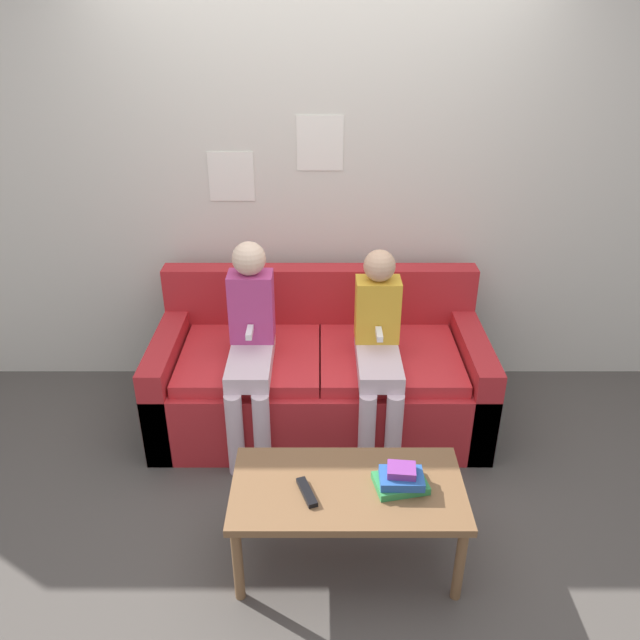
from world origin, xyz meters
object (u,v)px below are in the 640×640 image
at_px(coffee_table, 347,494).
at_px(person_right, 378,344).
at_px(couch, 320,376).
at_px(person_left, 250,339).
at_px(tv_remote, 307,492).

bearing_deg(coffee_table, person_right, 77.44).
distance_m(couch, coffee_table, 1.09).
relative_size(coffee_table, person_left, 0.87).
relative_size(person_right, tv_remote, 6.36).
relative_size(couch, person_left, 1.64).
bearing_deg(person_right, tv_remote, -111.79).
bearing_deg(couch, person_right, -33.26).
height_order(coffee_table, person_left, person_left).
distance_m(person_left, person_right, 0.69).
xyz_separation_m(coffee_table, person_right, (0.19, 0.87, 0.24)).
distance_m(coffee_table, person_left, 1.04).
bearing_deg(person_left, coffee_table, -60.83).
height_order(coffee_table, tv_remote, tv_remote).
height_order(coffee_table, person_right, person_right).
relative_size(couch, person_right, 1.71).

